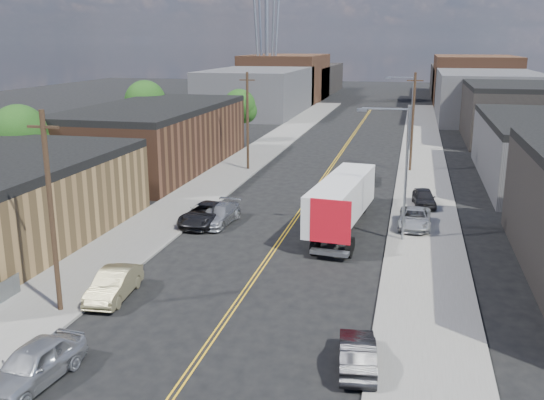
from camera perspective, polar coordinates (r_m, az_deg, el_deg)
The scene contains 29 objects.
ground at distance 76.05m, azimuth 6.76°, elevation 4.81°, with size 260.00×260.00×0.00m, color black.
centerline at distance 61.44m, azimuth 5.14°, elevation 2.48°, with size 0.32×120.00×0.01m, color gold.
sidewalk_left at distance 63.41m, azimuth -3.40°, elevation 2.96°, with size 5.00×140.00×0.15m, color slate.
sidewalk_right at distance 60.87m, azimuth 14.03°, elevation 2.05°, with size 5.00×140.00×0.15m, color slate.
warehouse_brown at distance 64.84m, azimuth -10.96°, elevation 5.88°, with size 12.00×26.00×6.60m.
industrial_right_c at distance 88.03m, azimuth 22.28°, elevation 7.67°, with size 14.00×22.00×7.60m.
skyline_left_a at distance 113.42m, azimuth -1.32°, elevation 10.20°, with size 16.00×30.00×8.00m, color #38373A.
skyline_right_a at distance 110.46m, azimuth 19.49°, elevation 9.26°, with size 16.00×30.00×8.00m, color #38373A.
skyline_left_b at distance 137.65m, azimuth 1.33°, elevation 11.42°, with size 16.00×26.00×10.00m, color #4C2D1E.
skyline_right_b at distance 135.21m, azimuth 18.46°, elevation 10.63°, with size 16.00×26.00×10.00m, color #4C2D1E.
skyline_left_c at distance 157.33m, azimuth 2.86°, elevation 11.28°, with size 16.00×40.00×7.00m, color black.
skyline_right_c at distance 155.20m, azimuth 17.80°, elevation 10.56°, with size 16.00×40.00×7.00m, color black.
streetlight_near at distance 40.22m, azimuth 11.97°, elevation 3.42°, with size 3.39×0.25×9.00m.
streetlight_far at distance 74.87m, azimuth 12.73°, elevation 8.52°, with size 3.39×0.25×9.00m.
utility_pole_left_near at distance 30.54m, azimuth -20.06°, elevation -1.10°, with size 1.60×0.26×10.00m.
utility_pole_left_far at distance 62.21m, azimuth -2.31°, elevation 7.48°, with size 1.60×0.26×10.00m.
utility_pole_right at distance 62.96m, azimuth 13.10°, elevation 7.20°, with size 1.60×0.26×10.00m.
tree_left_near at distance 55.48m, azimuth -22.62°, elevation 5.51°, with size 4.85×4.76×7.91m.
tree_left_mid at distance 76.95m, azimuth -11.79°, elevation 8.84°, with size 5.10×5.04×8.37m.
tree_left_far at distance 80.08m, azimuth -3.04°, elevation 8.69°, with size 4.35×4.20×6.97m.
semi_truck at distance 43.54m, azimuth 6.81°, elevation 0.27°, with size 3.71×14.95×3.85m.
car_left_a at distance 26.11m, azimuth -21.53°, elevation -14.19°, with size 1.95×4.84×1.65m, color #AEB0B3.
car_left_b at distance 32.81m, azimuth -14.65°, elevation -7.69°, with size 1.59×4.57×1.50m, color #7E7652.
car_left_c at distance 44.41m, azimuth -6.25°, elevation -1.32°, with size 2.57×5.58×1.55m, color black.
car_left_d at distance 44.39m, azimuth -5.03°, elevation -1.36°, with size 2.05×5.04×1.46m, color #9A9B9E.
car_right_oncoming at distance 25.68m, azimuth 8.03°, elevation -14.08°, with size 1.45×4.16×1.37m, color black.
car_right_lot_a at distance 44.19m, azimuth 13.29°, elevation -1.67°, with size 2.20×4.77×1.33m, color #B4B7BA.
car_right_lot_c at distance 49.99m, azimuth 14.11°, elevation 0.22°, with size 1.65×4.09×1.39m, color black.
car_ahead_truck at distance 57.97m, azimuth 8.61°, elevation 2.28°, with size 2.14×4.63×1.29m, color black.
Camera 1 is at (8.29, -14.47, 13.01)m, focal length 40.00 mm.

